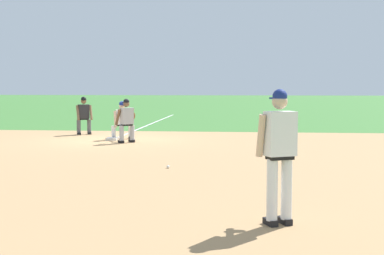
% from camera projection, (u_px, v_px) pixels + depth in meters
% --- Properties ---
extents(ground_plane, '(160.00, 160.00, 0.00)m').
position_uv_depth(ground_plane, '(112.00, 140.00, 18.51)').
color(ground_plane, '#3D7533').
extents(infield_dirt_patch, '(18.00, 18.00, 0.01)m').
position_uv_depth(infield_dirt_patch, '(159.00, 164.00, 12.90)').
color(infield_dirt_patch, tan).
rests_on(infield_dirt_patch, ground).
extents(foul_line_stripe, '(15.69, 0.10, 0.00)m').
position_uv_depth(foul_line_stripe, '(152.00, 124.00, 26.30)').
color(foul_line_stripe, white).
rests_on(foul_line_stripe, ground).
extents(first_base_bag, '(0.38, 0.38, 0.09)m').
position_uv_depth(first_base_bag, '(112.00, 139.00, 18.51)').
color(first_base_bag, white).
rests_on(first_base_bag, ground).
extents(baseball, '(0.07, 0.07, 0.07)m').
position_uv_depth(baseball, '(168.00, 167.00, 12.25)').
color(baseball, white).
rests_on(baseball, ground).
extents(pitcher, '(0.83, 0.59, 1.86)m').
position_uv_depth(pitcher, '(279.00, 148.00, 7.25)').
color(pitcher, black).
rests_on(pitcher, ground).
extents(first_baseman, '(0.84, 0.97, 1.34)m').
position_uv_depth(first_baseman, '(123.00, 119.00, 18.74)').
color(first_baseman, black).
rests_on(first_baseman, ground).
extents(baserunner, '(0.66, 0.68, 1.46)m').
position_uv_depth(baserunner, '(127.00, 119.00, 17.62)').
color(baserunner, black).
rests_on(baserunner, ground).
extents(umpire, '(0.61, 0.67, 1.46)m').
position_uv_depth(umpire, '(84.00, 114.00, 20.56)').
color(umpire, black).
rests_on(umpire, ground).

